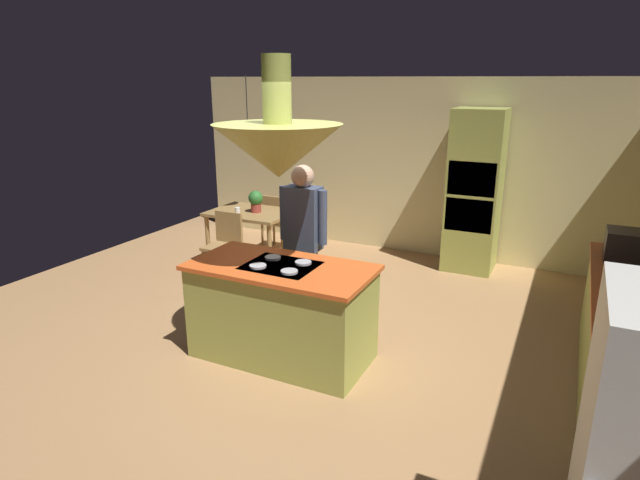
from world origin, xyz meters
TOP-DOWN VIEW (x-y plane):
  - ground at (0.00, 0.00)m, footprint 8.16×8.16m
  - wall_back at (0.00, 3.45)m, footprint 6.80×0.10m
  - kitchen_island at (0.00, -0.20)m, footprint 1.67×0.86m
  - counter_run_right at (2.84, 0.60)m, footprint 0.73×2.47m
  - oven_tower at (1.10, 3.04)m, footprint 0.66×0.62m
  - dining_table at (-1.70, 1.90)m, footprint 1.12×0.82m
  - person_at_island at (-0.14, 0.50)m, footprint 0.53×0.23m
  - range_hood at (0.00, -0.20)m, footprint 1.10×1.10m
  - pendant_light_over_table at (-1.70, 1.90)m, footprint 0.32×0.32m
  - chair_facing_island at (-1.70, 1.27)m, footprint 0.40×0.40m
  - chair_by_back_wall at (-1.70, 2.53)m, footprint 0.40×0.40m
  - potted_plant_on_table at (-1.61, 1.89)m, footprint 0.20×0.20m
  - cup_on_table at (-1.78, 1.69)m, footprint 0.07×0.07m
  - microwave_on_counter at (2.84, 1.33)m, footprint 0.46×0.36m

SIDE VIEW (x-z plane):
  - ground at x=0.00m, z-range 0.00..0.00m
  - kitchen_island at x=0.00m, z-range -0.01..0.93m
  - counter_run_right at x=2.84m, z-range 0.01..0.92m
  - chair_facing_island at x=-1.70m, z-range 0.07..0.94m
  - chair_by_back_wall at x=-1.70m, z-range 0.07..0.94m
  - dining_table at x=-1.70m, z-range 0.28..1.04m
  - cup_on_table at x=-1.78m, z-range 0.76..0.85m
  - potted_plant_on_table at x=-1.61m, z-range 0.78..1.08m
  - person_at_island at x=-0.14m, z-range 0.13..1.84m
  - microwave_on_counter at x=2.84m, z-range 0.91..1.19m
  - oven_tower at x=1.10m, z-range 0.00..2.16m
  - wall_back at x=0.00m, z-range 0.00..2.55m
  - pendant_light_over_table at x=-1.70m, z-range 1.45..2.27m
  - range_hood at x=0.00m, z-range 1.47..2.47m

